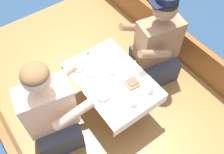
# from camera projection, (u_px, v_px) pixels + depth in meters

# --- Properties ---
(ground_plane) EXTENTS (60.00, 60.00, 0.00)m
(ground_plane) POSITION_uv_depth(u_px,v_px,m) (115.00, 119.00, 2.66)
(ground_plane) COLOR navy
(boat_deck) EXTENTS (1.99, 3.53, 0.26)m
(boat_deck) POSITION_uv_depth(u_px,v_px,m) (115.00, 113.00, 2.56)
(boat_deck) COLOR #9E6B38
(boat_deck) RESTS_ON ground_plane
(gunwale_starboard) EXTENTS (0.06, 3.53, 0.36)m
(gunwale_starboard) POSITION_uv_depth(u_px,v_px,m) (189.00, 51.00, 2.65)
(gunwale_starboard) COLOR brown
(gunwale_starboard) RESTS_ON boat_deck
(cockpit_table) EXTENTS (0.56, 0.81, 0.41)m
(cockpit_table) POSITION_uv_depth(u_px,v_px,m) (112.00, 81.00, 2.19)
(cockpit_table) COLOR #B2B2B7
(cockpit_table) RESTS_ON boat_deck
(person_port) EXTENTS (0.58, 0.53, 0.96)m
(person_port) POSITION_uv_depth(u_px,v_px,m) (51.00, 113.00, 1.99)
(person_port) COLOR #333847
(person_port) RESTS_ON boat_deck
(person_starboard) EXTENTS (0.58, 0.53, 0.98)m
(person_starboard) POSITION_uv_depth(u_px,v_px,m) (157.00, 45.00, 2.39)
(person_starboard) COLOR #333847
(person_starboard) RESTS_ON boat_deck
(plate_sandwich) EXTENTS (0.19, 0.19, 0.01)m
(plate_sandwich) POSITION_uv_depth(u_px,v_px,m) (132.00, 85.00, 2.11)
(plate_sandwich) COLOR silver
(plate_sandwich) RESTS_ON cockpit_table
(plate_bread) EXTENTS (0.16, 0.16, 0.01)m
(plate_bread) POSITION_uv_depth(u_px,v_px,m) (115.00, 108.00, 1.98)
(plate_bread) COLOR silver
(plate_bread) RESTS_ON cockpit_table
(sandwich) EXTENTS (0.11, 0.11, 0.05)m
(sandwich) POSITION_uv_depth(u_px,v_px,m) (132.00, 83.00, 2.09)
(sandwich) COLOR tan
(sandwich) RESTS_ON plate_sandwich
(bowl_port_near) EXTENTS (0.12, 0.12, 0.04)m
(bowl_port_near) POSITION_uv_depth(u_px,v_px,m) (92.00, 70.00, 2.18)
(bowl_port_near) COLOR silver
(bowl_port_near) RESTS_ON cockpit_table
(bowl_starboard_near) EXTENTS (0.14, 0.14, 0.04)m
(bowl_starboard_near) POSITION_uv_depth(u_px,v_px,m) (78.00, 65.00, 2.21)
(bowl_starboard_near) COLOR silver
(bowl_starboard_near) RESTS_ON cockpit_table
(bowl_center_far) EXTENTS (0.14, 0.14, 0.04)m
(bowl_center_far) POSITION_uv_depth(u_px,v_px,m) (103.00, 93.00, 2.04)
(bowl_center_far) COLOR silver
(bowl_center_far) RESTS_ON cockpit_table
(coffee_cup_port) EXTENTS (0.09, 0.06, 0.06)m
(coffee_cup_port) POSITION_uv_depth(u_px,v_px,m) (112.00, 70.00, 2.17)
(coffee_cup_port) COLOR silver
(coffee_cup_port) RESTS_ON cockpit_table
(coffee_cup_starboard) EXTENTS (0.09, 0.07, 0.06)m
(coffee_cup_starboard) POSITION_uv_depth(u_px,v_px,m) (133.00, 101.00, 1.98)
(coffee_cup_starboard) COLOR silver
(coffee_cup_starboard) RESTS_ON cockpit_table
(tin_can) EXTENTS (0.07, 0.07, 0.05)m
(tin_can) POSITION_uv_depth(u_px,v_px,m) (150.00, 89.00, 2.05)
(tin_can) COLOR silver
(tin_can) RESTS_ON cockpit_table
(utensil_spoon_center) EXTENTS (0.17, 0.03, 0.01)m
(utensil_spoon_center) POSITION_uv_depth(u_px,v_px,m) (126.00, 66.00, 2.23)
(utensil_spoon_center) COLOR silver
(utensil_spoon_center) RESTS_ON cockpit_table
(utensil_fork_starboard) EXTENTS (0.17, 0.02, 0.00)m
(utensil_fork_starboard) POSITION_uv_depth(u_px,v_px,m) (83.00, 76.00, 2.17)
(utensil_fork_starboard) COLOR silver
(utensil_fork_starboard) RESTS_ON cockpit_table
(utensil_knife_port) EXTENTS (0.02, 0.17, 0.00)m
(utensil_knife_port) POSITION_uv_depth(u_px,v_px,m) (122.00, 72.00, 2.19)
(utensil_knife_port) COLOR silver
(utensil_knife_port) RESTS_ON cockpit_table
(utensil_fork_port) EXTENTS (0.17, 0.06, 0.00)m
(utensil_fork_port) POSITION_uv_depth(u_px,v_px,m) (84.00, 57.00, 2.30)
(utensil_fork_port) COLOR silver
(utensil_fork_port) RESTS_ON cockpit_table
(utensil_spoon_starboard) EXTENTS (0.05, 0.17, 0.01)m
(utensil_spoon_starboard) POSITION_uv_depth(u_px,v_px,m) (113.00, 55.00, 2.31)
(utensil_spoon_starboard) COLOR silver
(utensil_spoon_starboard) RESTS_ON cockpit_table
(utensil_knife_starboard) EXTENTS (0.17, 0.05, 0.00)m
(utensil_knife_starboard) POSITION_uv_depth(u_px,v_px,m) (154.00, 97.00, 2.04)
(utensil_knife_starboard) COLOR silver
(utensil_knife_starboard) RESTS_ON cockpit_table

